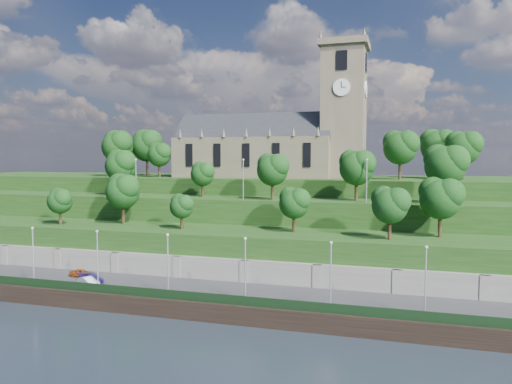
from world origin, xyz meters
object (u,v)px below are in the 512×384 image
(car_middle, at_px, (88,282))
(car_right, at_px, (91,278))
(church, at_px, (278,140))
(car_left, at_px, (81,273))

(car_middle, height_order, car_right, car_middle)
(car_middle, xyz_separation_m, car_right, (-0.91, 1.94, -0.01))
(church, height_order, car_right, church)
(car_middle, bearing_deg, car_right, 49.18)
(church, relative_size, car_middle, 10.30)
(car_right, bearing_deg, church, -0.89)
(church, bearing_deg, car_middle, -108.91)
(car_left, xyz_separation_m, car_middle, (4.24, -4.34, 0.05))
(car_right, bearing_deg, car_middle, -134.85)
(car_middle, bearing_deg, church, 5.08)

